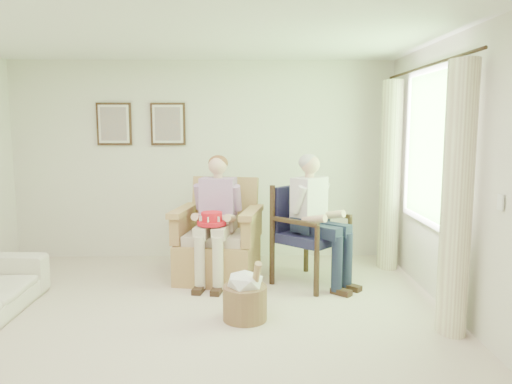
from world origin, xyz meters
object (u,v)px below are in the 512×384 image
at_px(person_dark, 313,210).
at_px(red_hat, 212,220).
at_px(hatbox, 245,295).
at_px(person_wicker, 217,209).
at_px(wicker_armchair, 218,247).
at_px(wood_armchair, 310,229).

height_order(person_dark, red_hat, person_dark).
bearing_deg(hatbox, person_dark, 52.92).
bearing_deg(person_dark, red_hat, 135.27).
distance_m(person_wicker, person_dark, 1.06).
relative_size(wicker_armchair, person_dark, 0.81).
height_order(wicker_armchair, wood_armchair, wicker_armchair).
bearing_deg(hatbox, wood_armchair, 57.43).
xyz_separation_m(wicker_armchair, person_dark, (1.05, -0.30, 0.49)).
bearing_deg(wicker_armchair, person_dark, -5.21).
relative_size(wicker_armchair, red_hat, 3.65).
relative_size(wood_armchair, red_hat, 3.44).
distance_m(person_wicker, red_hat, 0.22).
bearing_deg(red_hat, wicker_armchair, 82.09).
height_order(person_dark, hatbox, person_dark).
distance_m(wood_armchair, red_hat, 1.13).
bearing_deg(red_hat, wood_armchair, 11.61).
height_order(person_wicker, hatbox, person_wicker).
bearing_deg(wood_armchair, person_dark, -137.21).
xyz_separation_m(person_wicker, red_hat, (-0.05, -0.20, -0.08)).
distance_m(wood_armchair, hatbox, 1.41).
height_order(wood_armchair, person_wicker, person_wicker).
distance_m(wood_armchair, person_dark, 0.31).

